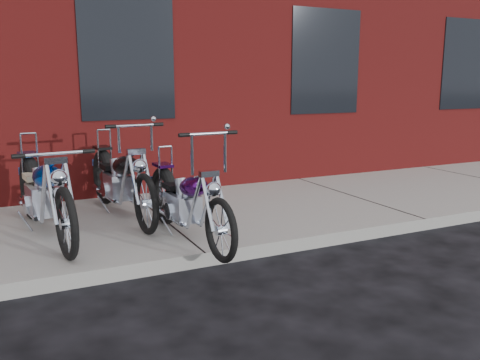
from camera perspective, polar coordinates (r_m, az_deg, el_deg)
ground at (r=5.28m, az=-3.88°, el=-9.72°), size 120.00×120.00×0.00m
sidewalk at (r=6.60m, az=-8.74°, el=-4.85°), size 22.00×3.00×0.15m
chopper_purple at (r=5.59m, az=-5.97°, el=-2.68°), size 0.54×2.21×1.24m
chopper_blue at (r=6.09m, az=-21.08°, el=-1.69°), size 0.61×2.52×1.10m
chopper_third at (r=6.68m, az=-13.21°, el=-0.28°), size 0.60×2.44×1.24m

